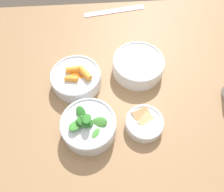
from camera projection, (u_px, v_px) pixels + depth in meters
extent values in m
plane|color=#4C4238|center=(124.00, 158.00, 1.37)|extent=(10.00, 10.00, 0.00)
cube|color=#99724C|center=(134.00, 105.00, 0.76)|extent=(1.15, 1.09, 0.03)
cube|color=olive|center=(32.00, 68.00, 1.30)|extent=(0.06, 0.06, 0.69)
cube|color=olive|center=(203.00, 58.00, 1.33)|extent=(0.06, 0.06, 0.69)
cylinder|color=silver|center=(76.00, 79.00, 0.77)|extent=(0.17, 0.17, 0.05)
torus|color=silver|center=(75.00, 75.00, 0.75)|extent=(0.17, 0.17, 0.01)
cylinder|color=orange|center=(72.00, 75.00, 0.76)|extent=(0.06, 0.02, 0.02)
cylinder|color=orange|center=(74.00, 75.00, 0.75)|extent=(0.06, 0.05, 0.02)
cylinder|color=orange|center=(70.00, 73.00, 0.76)|extent=(0.04, 0.05, 0.02)
cylinder|color=orange|center=(77.00, 76.00, 0.76)|extent=(0.05, 0.05, 0.02)
cylinder|color=orange|center=(75.00, 75.00, 0.76)|extent=(0.04, 0.04, 0.02)
cylinder|color=orange|center=(72.00, 79.00, 0.73)|extent=(0.05, 0.03, 0.02)
cylinder|color=orange|center=(74.00, 69.00, 0.75)|extent=(0.05, 0.02, 0.02)
cylinder|color=orange|center=(85.00, 73.00, 0.74)|extent=(0.05, 0.06, 0.02)
cylinder|color=silver|center=(89.00, 126.00, 0.67)|extent=(0.17, 0.17, 0.06)
torus|color=silver|center=(88.00, 123.00, 0.65)|extent=(0.17, 0.17, 0.01)
ellipsoid|color=#2D7028|center=(85.00, 122.00, 0.63)|extent=(0.06, 0.04, 0.04)
ellipsoid|color=#3D8433|center=(81.00, 121.00, 0.63)|extent=(0.05, 0.04, 0.04)
ellipsoid|color=#4C933D|center=(94.00, 134.00, 0.63)|extent=(0.05, 0.05, 0.02)
ellipsoid|color=#2D7028|center=(81.00, 112.00, 0.66)|extent=(0.04, 0.05, 0.02)
ellipsoid|color=#2D7028|center=(87.00, 119.00, 0.62)|extent=(0.03, 0.05, 0.03)
ellipsoid|color=#3D8433|center=(76.00, 125.00, 0.63)|extent=(0.06, 0.06, 0.03)
ellipsoid|color=#4C933D|center=(99.00, 123.00, 0.65)|extent=(0.06, 0.04, 0.04)
cylinder|color=white|center=(138.00, 66.00, 0.80)|extent=(0.19, 0.19, 0.05)
torus|color=white|center=(139.00, 61.00, 0.77)|extent=(0.19, 0.19, 0.01)
cylinder|color=brown|center=(138.00, 67.00, 0.80)|extent=(0.17, 0.17, 0.03)
ellipsoid|color=#AD7551|center=(128.00, 51.00, 0.81)|extent=(0.01, 0.01, 0.01)
ellipsoid|color=#AD7551|center=(143.00, 63.00, 0.79)|extent=(0.01, 0.01, 0.01)
ellipsoid|color=#8E5B3D|center=(158.00, 58.00, 0.79)|extent=(0.01, 0.01, 0.01)
ellipsoid|color=#8E5B3D|center=(142.00, 67.00, 0.78)|extent=(0.01, 0.01, 0.01)
ellipsoid|color=#8E5B3D|center=(131.00, 63.00, 0.78)|extent=(0.01, 0.01, 0.01)
ellipsoid|color=#AD7551|center=(154.00, 70.00, 0.77)|extent=(0.01, 0.01, 0.01)
ellipsoid|color=#8E5B3D|center=(153.00, 55.00, 0.81)|extent=(0.01, 0.01, 0.01)
ellipsoid|color=#A36B4C|center=(136.00, 51.00, 0.81)|extent=(0.01, 0.01, 0.01)
ellipsoid|color=#8E5B3D|center=(132.00, 65.00, 0.78)|extent=(0.01, 0.01, 0.01)
ellipsoid|color=#8E5B3D|center=(121.00, 69.00, 0.77)|extent=(0.01, 0.01, 0.01)
ellipsoid|color=#8E5B3D|center=(136.00, 58.00, 0.79)|extent=(0.01, 0.01, 0.01)
ellipsoid|color=#A36B4C|center=(137.00, 78.00, 0.75)|extent=(0.01, 0.01, 0.01)
ellipsoid|color=#8E5B3D|center=(128.00, 52.00, 0.81)|extent=(0.01, 0.01, 0.01)
ellipsoid|color=#AD7551|center=(147.00, 56.00, 0.81)|extent=(0.01, 0.01, 0.01)
ellipsoid|color=#8E5B3D|center=(125.00, 64.00, 0.79)|extent=(0.01, 0.01, 0.01)
cylinder|color=#E0A88E|center=(138.00, 78.00, 0.74)|extent=(0.02, 0.02, 0.01)
cylinder|color=#E0A88E|center=(120.00, 67.00, 0.77)|extent=(0.03, 0.03, 0.01)
cylinder|color=beige|center=(137.00, 52.00, 0.81)|extent=(0.03, 0.03, 0.01)
cylinder|color=#E0A88E|center=(130.00, 58.00, 0.79)|extent=(0.03, 0.03, 0.01)
cylinder|color=tan|center=(135.00, 76.00, 0.75)|extent=(0.03, 0.03, 0.01)
cylinder|color=white|center=(144.00, 124.00, 0.69)|extent=(0.12, 0.12, 0.03)
torus|color=white|center=(145.00, 122.00, 0.68)|extent=(0.12, 0.12, 0.01)
cube|color=tan|center=(142.00, 125.00, 0.68)|extent=(0.08, 0.08, 0.01)
cube|color=tan|center=(144.00, 122.00, 0.68)|extent=(0.06, 0.06, 0.02)
cube|color=tan|center=(149.00, 122.00, 0.68)|extent=(0.07, 0.07, 0.02)
cube|color=tan|center=(142.00, 116.00, 0.69)|extent=(0.07, 0.06, 0.02)
cube|color=#EFB7C6|center=(114.00, 11.00, 0.99)|extent=(0.28, 0.07, 0.00)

